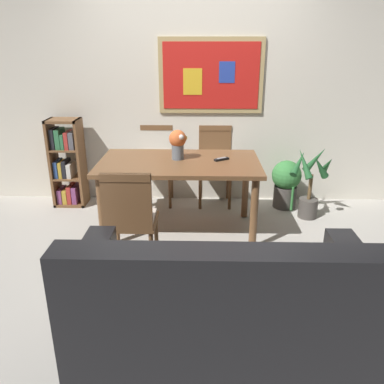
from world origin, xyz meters
TOP-DOWN VIEW (x-y plane):
  - ground_plane at (0.00, 0.00)m, footprint 12.00×12.00m
  - wall_back_with_painting at (0.00, 1.46)m, footprint 5.20×0.14m
  - dining_table at (-0.12, 0.50)m, footprint 1.55×0.90m
  - dining_chair_near_left at (-0.47, -0.30)m, footprint 0.40×0.41m
  - dining_chair_far_right at (0.25, 1.32)m, footprint 0.40×0.41m
  - dining_chair_far_left at (-0.44, 1.33)m, footprint 0.40×0.41m
  - leather_couch at (0.22, -1.15)m, footprint 1.80×0.84m
  - bookshelf at (-1.47, 1.19)m, footprint 0.36×0.28m
  - potted_ivy at (1.07, 1.16)m, footprint 0.34×0.34m
  - potted_palm at (1.27, 0.88)m, footprint 0.44×0.42m
  - flower_vase at (-0.14, 0.58)m, footprint 0.18×0.18m
  - tv_remote at (0.29, 0.55)m, footprint 0.15×0.12m

SIDE VIEW (x-z plane):
  - ground_plane at x=0.00m, z-range 0.00..0.00m
  - potted_ivy at x=1.07m, z-range 0.02..0.59m
  - leather_couch at x=0.22m, z-range -0.11..0.73m
  - potted_palm at x=1.27m, z-range -0.02..0.76m
  - bookshelf at x=-1.47m, z-range -0.01..1.00m
  - dining_chair_near_left at x=-0.47m, z-range 0.08..0.99m
  - dining_chair_far_right at x=0.25m, z-range 0.08..0.99m
  - dining_chair_far_left at x=-0.44m, z-range 0.08..0.99m
  - dining_table at x=-0.12m, z-range 0.28..1.02m
  - tv_remote at x=0.29m, z-range 0.74..0.76m
  - flower_vase at x=-0.14m, z-range 0.77..1.05m
  - wall_back_with_painting at x=0.00m, z-range 0.00..2.60m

